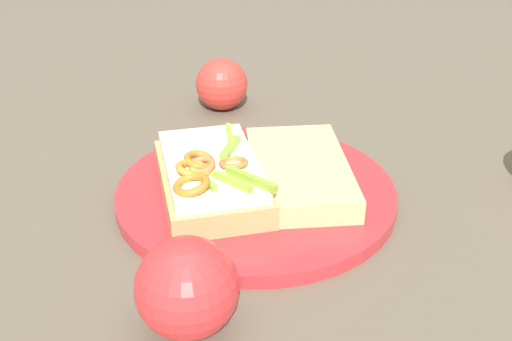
{
  "coord_description": "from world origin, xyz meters",
  "views": [
    {
      "loc": [
        -0.55,
        0.07,
        0.35
      ],
      "look_at": [
        0.0,
        0.0,
        0.03
      ],
      "focal_mm": 43.4,
      "sensor_mm": 36.0,
      "label": 1
    }
  ],
  "objects_px": {
    "bread_slice_side": "(299,172)",
    "apple_2": "(222,84)",
    "sandwich": "(211,176)",
    "plate": "(256,193)",
    "apple_1": "(187,288)"
  },
  "relations": [
    {
      "from": "bread_slice_side",
      "to": "apple_2",
      "type": "relative_size",
      "value": 2.4
    },
    {
      "from": "sandwich",
      "to": "bread_slice_side",
      "type": "distance_m",
      "value": 0.09
    },
    {
      "from": "sandwich",
      "to": "plate",
      "type": "bearing_deg",
      "value": -87.95
    },
    {
      "from": "bread_slice_side",
      "to": "apple_1",
      "type": "relative_size",
      "value": 2.11
    },
    {
      "from": "apple_2",
      "to": "plate",
      "type": "bearing_deg",
      "value": -175.58
    },
    {
      "from": "plate",
      "to": "apple_2",
      "type": "bearing_deg",
      "value": 4.42
    },
    {
      "from": "sandwich",
      "to": "bread_slice_side",
      "type": "xyz_separation_m",
      "value": [
        0.01,
        -0.09,
        -0.01
      ]
    },
    {
      "from": "sandwich",
      "to": "apple_2",
      "type": "relative_size",
      "value": 2.44
    },
    {
      "from": "sandwich",
      "to": "bread_slice_side",
      "type": "relative_size",
      "value": 1.02
    },
    {
      "from": "apple_1",
      "to": "apple_2",
      "type": "height_order",
      "value": "apple_1"
    },
    {
      "from": "plate",
      "to": "bread_slice_side",
      "type": "bearing_deg",
      "value": -83.51
    },
    {
      "from": "plate",
      "to": "sandwich",
      "type": "height_order",
      "value": "sandwich"
    },
    {
      "from": "plate",
      "to": "bread_slice_side",
      "type": "height_order",
      "value": "bread_slice_side"
    },
    {
      "from": "sandwich",
      "to": "apple_2",
      "type": "distance_m",
      "value": 0.25
    },
    {
      "from": "plate",
      "to": "apple_2",
      "type": "relative_size",
      "value": 4.13
    }
  ]
}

